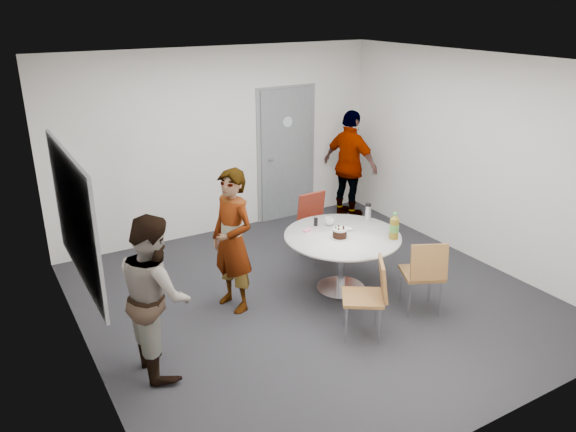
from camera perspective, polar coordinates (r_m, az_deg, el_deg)
floor at (r=6.68m, az=2.50°, el=-8.35°), size 5.00×5.00×0.00m
ceiling at (r=5.85m, az=2.93°, el=15.35°), size 5.00×5.00×0.00m
wall_back at (r=8.25m, az=-6.90°, el=7.41°), size 5.00×0.00×5.00m
wall_left at (r=5.28m, az=-20.71°, el=-1.85°), size 0.00×5.00×5.00m
wall_right at (r=7.74m, az=18.48°, el=5.54°), size 0.00×5.00×5.00m
wall_front at (r=4.42m, az=20.78°, el=-6.33°), size 5.00×0.00×5.00m
door at (r=8.80m, az=-0.18°, el=6.25°), size 1.02×0.17×2.12m
whiteboard at (r=5.43m, az=-20.85°, el=-0.08°), size 0.04×1.90×1.25m
table at (r=6.65m, az=5.80°, el=-2.63°), size 1.37×1.37×1.03m
chair_near_left at (r=5.81m, az=8.47°, el=-7.51°), size 0.59×0.58×0.86m
chair_near_right at (r=6.31m, az=13.73°, el=-5.35°), size 0.57×0.59×0.88m
chair_far at (r=7.49m, az=2.84°, el=-0.36°), size 0.44×0.48×0.90m
person_main at (r=6.18m, az=-5.66°, el=-2.54°), size 0.52×0.67×1.63m
person_left at (r=5.31m, az=-13.32°, el=-7.75°), size 0.60×0.76×1.55m
person_right at (r=8.87m, az=6.33°, el=5.15°), size 0.67×1.09×1.72m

